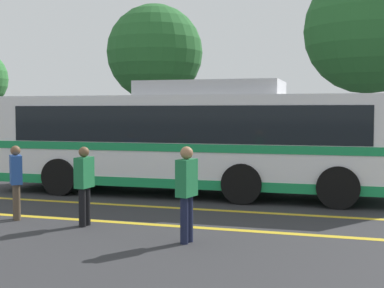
{
  "coord_description": "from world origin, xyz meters",
  "views": [
    {
      "loc": [
        3.87,
        -14.29,
        2.28
      ],
      "look_at": [
        -0.4,
        -0.33,
        1.37
      ],
      "focal_mm": 50.0,
      "sensor_mm": 36.0,
      "label": 1
    }
  ],
  "objects_px": {
    "pedestrian_0": "(16,178)",
    "tree_1": "(368,30)",
    "parked_car_2": "(217,153)",
    "pedestrian_2": "(187,188)",
    "pedestrian_1": "(84,181)",
    "parked_car_1": "(92,150)",
    "transit_bus": "(193,138)",
    "tree_0": "(155,53)"
  },
  "relations": [
    {
      "from": "transit_bus",
      "to": "tree_0",
      "type": "bearing_deg",
      "value": 24.93
    },
    {
      "from": "transit_bus",
      "to": "pedestrian_2",
      "type": "distance_m",
      "value": 5.52
    },
    {
      "from": "pedestrian_1",
      "to": "pedestrian_2",
      "type": "xyz_separation_m",
      "value": [
        2.34,
        -0.7,
        0.06
      ]
    },
    {
      "from": "parked_car_1",
      "to": "pedestrian_0",
      "type": "distance_m",
      "value": 10.36
    },
    {
      "from": "tree_0",
      "to": "tree_1",
      "type": "distance_m",
      "value": 10.1
    },
    {
      "from": "parked_car_2",
      "to": "tree_1",
      "type": "xyz_separation_m",
      "value": [
        5.46,
        2.95,
        4.84
      ]
    },
    {
      "from": "parked_car_1",
      "to": "parked_car_2",
      "type": "relative_size",
      "value": 0.95
    },
    {
      "from": "transit_bus",
      "to": "tree_0",
      "type": "distance_m",
      "value": 12.43
    },
    {
      "from": "parked_car_2",
      "to": "pedestrian_0",
      "type": "relative_size",
      "value": 2.76
    },
    {
      "from": "pedestrian_2",
      "to": "pedestrian_0",
      "type": "bearing_deg",
      "value": 89.66
    },
    {
      "from": "transit_bus",
      "to": "pedestrian_1",
      "type": "relative_size",
      "value": 7.1
    },
    {
      "from": "transit_bus",
      "to": "pedestrian_2",
      "type": "xyz_separation_m",
      "value": [
        1.5,
        -5.28,
        -0.6
      ]
    },
    {
      "from": "transit_bus",
      "to": "pedestrian_0",
      "type": "relative_size",
      "value": 7.19
    },
    {
      "from": "parked_car_2",
      "to": "pedestrian_1",
      "type": "relative_size",
      "value": 2.73
    },
    {
      "from": "transit_bus",
      "to": "tree_0",
      "type": "height_order",
      "value": "tree_0"
    },
    {
      "from": "tree_0",
      "to": "pedestrian_0",
      "type": "bearing_deg",
      "value": -79.9
    },
    {
      "from": "parked_car_1",
      "to": "transit_bus",
      "type": "bearing_deg",
      "value": -127.46
    },
    {
      "from": "transit_bus",
      "to": "pedestrian_0",
      "type": "xyz_separation_m",
      "value": [
        -2.51,
        -4.44,
        -0.67
      ]
    },
    {
      "from": "parked_car_1",
      "to": "parked_car_2",
      "type": "height_order",
      "value": "parked_car_1"
    },
    {
      "from": "parked_car_2",
      "to": "pedestrian_2",
      "type": "bearing_deg",
      "value": 9.22
    },
    {
      "from": "parked_car_1",
      "to": "tree_1",
      "type": "distance_m",
      "value": 12.05
    },
    {
      "from": "parked_car_2",
      "to": "tree_0",
      "type": "relative_size",
      "value": 0.58
    },
    {
      "from": "parked_car_1",
      "to": "tree_1",
      "type": "xyz_separation_m",
      "value": [
        10.56,
        3.3,
        4.79
      ]
    },
    {
      "from": "parked_car_2",
      "to": "transit_bus",
      "type": "bearing_deg",
      "value": 5.28
    },
    {
      "from": "parked_car_2",
      "to": "tree_1",
      "type": "relative_size",
      "value": 0.53
    },
    {
      "from": "pedestrian_0",
      "to": "tree_1",
      "type": "xyz_separation_m",
      "value": [
        7.19,
        13.1,
        4.63
      ]
    },
    {
      "from": "parked_car_1",
      "to": "parked_car_2",
      "type": "bearing_deg",
      "value": -81.16
    },
    {
      "from": "pedestrian_1",
      "to": "tree_0",
      "type": "height_order",
      "value": "tree_0"
    },
    {
      "from": "pedestrian_1",
      "to": "tree_1",
      "type": "relative_size",
      "value": 0.2
    },
    {
      "from": "transit_bus",
      "to": "tree_1",
      "type": "bearing_deg",
      "value": -29.4
    },
    {
      "from": "parked_car_2",
      "to": "pedestrian_1",
      "type": "bearing_deg",
      "value": -2.85
    },
    {
      "from": "transit_bus",
      "to": "tree_0",
      "type": "relative_size",
      "value": 1.5
    },
    {
      "from": "pedestrian_0",
      "to": "tree_1",
      "type": "relative_size",
      "value": 0.19
    },
    {
      "from": "parked_car_1",
      "to": "pedestrian_2",
      "type": "bearing_deg",
      "value": -140.36
    },
    {
      "from": "pedestrian_0",
      "to": "parked_car_2",
      "type": "bearing_deg",
      "value": 129.65
    },
    {
      "from": "tree_1",
      "to": "transit_bus",
      "type": "bearing_deg",
      "value": -118.4
    },
    {
      "from": "parked_car_2",
      "to": "pedestrian_1",
      "type": "xyz_separation_m",
      "value": [
        -0.06,
        -10.29,
        0.22
      ]
    },
    {
      "from": "parked_car_1",
      "to": "pedestrian_0",
      "type": "height_order",
      "value": "pedestrian_0"
    },
    {
      "from": "pedestrian_1",
      "to": "tree_0",
      "type": "relative_size",
      "value": 0.21
    },
    {
      "from": "parked_car_1",
      "to": "tree_0",
      "type": "relative_size",
      "value": 0.54
    },
    {
      "from": "transit_bus",
      "to": "parked_car_1",
      "type": "bearing_deg",
      "value": 46.65
    },
    {
      "from": "pedestrian_2",
      "to": "tree_1",
      "type": "height_order",
      "value": "tree_1"
    }
  ]
}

